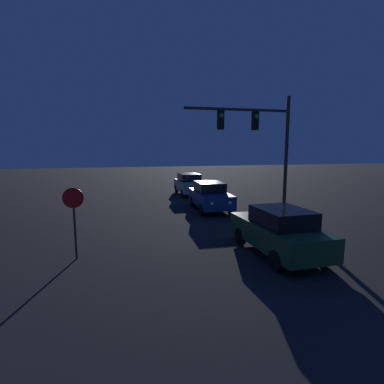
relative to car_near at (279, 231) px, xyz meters
name	(u,v)px	position (x,y,z in m)	size (l,w,h in m)	color
car_near	(279,231)	(0.00, 0.00, 0.00)	(1.89, 4.21, 1.62)	#1E4728
car_mid	(210,196)	(-0.05, 7.62, 0.00)	(1.90, 4.21, 1.62)	navy
car_far	(189,184)	(0.12, 13.55, 0.00)	(1.82, 4.18, 1.62)	#99999E
traffic_signal_mast	(262,137)	(1.83, 5.10, 3.31)	(5.47, 0.30, 6.16)	#2D2D2D
stop_sign	(74,210)	(-6.61, 1.19, 0.80)	(0.65, 0.07, 2.35)	#2D2D2D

